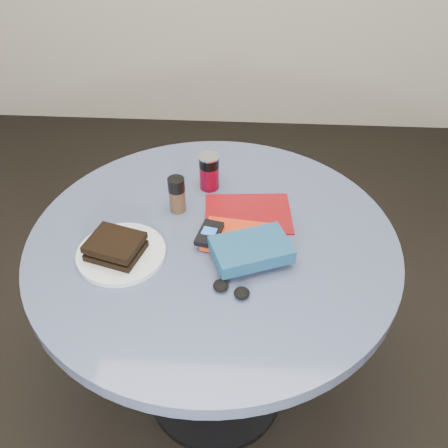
# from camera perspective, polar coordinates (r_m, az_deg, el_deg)

# --- Properties ---
(ground) EXTENTS (4.00, 4.00, 0.00)m
(ground) POSITION_cam_1_polar(r_m,az_deg,el_deg) (1.93, -0.94, -18.34)
(ground) COLOR black
(ground) RESTS_ON ground
(table) EXTENTS (1.00, 1.00, 0.75)m
(table) POSITION_cam_1_polar(r_m,az_deg,el_deg) (1.46, -1.18, -6.33)
(table) COLOR black
(table) RESTS_ON ground
(plate) EXTENTS (0.30, 0.30, 0.01)m
(plate) POSITION_cam_1_polar(r_m,az_deg,el_deg) (1.32, -11.65, -3.31)
(plate) COLOR white
(plate) RESTS_ON table
(sandwich) EXTENTS (0.16, 0.14, 0.05)m
(sandwich) POSITION_cam_1_polar(r_m,az_deg,el_deg) (1.29, -12.31, -2.53)
(sandwich) COLOR black
(sandwich) RESTS_ON plate
(soda_can) EXTENTS (0.08, 0.08, 0.11)m
(soda_can) POSITION_cam_1_polar(r_m,az_deg,el_deg) (1.49, -1.70, 5.98)
(soda_can) COLOR maroon
(soda_can) RESTS_ON table
(pepper_grinder) EXTENTS (0.05, 0.05, 0.11)m
(pepper_grinder) POSITION_cam_1_polar(r_m,az_deg,el_deg) (1.41, -5.40, 3.39)
(pepper_grinder) COLOR #49321F
(pepper_grinder) RESTS_ON table
(magazine) EXTENTS (0.26, 0.20, 0.00)m
(magazine) POSITION_cam_1_polar(r_m,az_deg,el_deg) (1.42, 2.76, 1.18)
(magazine) COLOR maroon
(magazine) RESTS_ON table
(red_book) EXTENTS (0.20, 0.15, 0.02)m
(red_book) POSITION_cam_1_polar(r_m,az_deg,el_deg) (1.33, 1.75, -1.51)
(red_book) COLOR red
(red_book) RESTS_ON magazine
(novel) EXTENTS (0.22, 0.19, 0.04)m
(novel) POSITION_cam_1_polar(r_m,az_deg,el_deg) (1.26, 3.11, -2.94)
(novel) COLOR navy
(novel) RESTS_ON red_book
(mp3_player) EXTENTS (0.07, 0.11, 0.02)m
(mp3_player) POSITION_cam_1_polar(r_m,az_deg,el_deg) (1.32, -1.69, -1.10)
(mp3_player) COLOR black
(mp3_player) RESTS_ON red_book
(headphones) EXTENTS (0.10, 0.07, 0.02)m
(headphones) POSITION_cam_1_polar(r_m,az_deg,el_deg) (1.20, 0.83, -7.47)
(headphones) COLOR black
(headphones) RESTS_ON table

